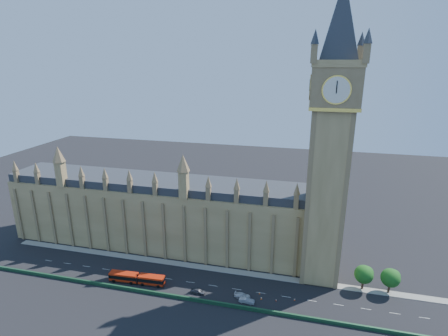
% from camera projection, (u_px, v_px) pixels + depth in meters
% --- Properties ---
extents(ground, '(400.00, 400.00, 0.00)m').
position_uv_depth(ground, '(202.00, 284.00, 117.17)').
color(ground, black).
rests_on(ground, ground).
extents(palace_westminster, '(120.00, 20.00, 28.00)m').
position_uv_depth(palace_westminster, '(157.00, 212.00, 139.20)').
color(palace_westminster, olive).
rests_on(palace_westminster, ground).
extents(elizabeth_tower, '(20.59, 20.59, 105.00)m').
position_uv_depth(elizabeth_tower, '(332.00, 120.00, 105.44)').
color(elizabeth_tower, olive).
rests_on(elizabeth_tower, ground).
extents(bridge_parapet, '(160.00, 0.60, 1.20)m').
position_uv_depth(bridge_parapet, '(193.00, 299.00, 108.64)').
color(bridge_parapet, '#1E4C2D').
rests_on(bridge_parapet, ground).
extents(kerb_north, '(160.00, 3.00, 0.16)m').
position_uv_depth(kerb_north, '(209.00, 268.00, 125.97)').
color(kerb_north, gray).
rests_on(kerb_north, ground).
extents(tree_east_near, '(6.00, 6.00, 8.50)m').
position_uv_depth(tree_east_near, '(365.00, 274.00, 112.98)').
color(tree_east_near, '#382619').
rests_on(tree_east_near, ground).
extents(tree_east_far, '(6.00, 6.00, 8.50)m').
position_uv_depth(tree_east_far, '(391.00, 277.00, 111.16)').
color(tree_east_far, '#382619').
rests_on(tree_east_far, ground).
extents(red_bus, '(19.27, 3.95, 3.26)m').
position_uv_depth(red_bus, '(137.00, 278.00, 117.28)').
color(red_bus, red).
rests_on(red_bus, ground).
extents(car_grey, '(4.86, 2.28, 1.61)m').
position_uv_depth(car_grey, '(198.00, 291.00, 112.23)').
color(car_grey, '#44464C').
rests_on(car_grey, ground).
extents(car_silver, '(4.88, 1.88, 1.59)m').
position_uv_depth(car_silver, '(247.00, 301.00, 107.84)').
color(car_silver, '#999CA0').
rests_on(car_silver, ground).
extents(car_white, '(5.11, 2.21, 1.46)m').
position_uv_depth(car_white, '(242.00, 296.00, 110.21)').
color(car_white, silver).
rests_on(car_white, ground).
extents(cone_a, '(0.47, 0.47, 0.62)m').
position_uv_depth(cone_a, '(295.00, 300.00, 109.03)').
color(cone_a, black).
rests_on(cone_a, ground).
extents(cone_b, '(0.64, 0.64, 0.80)m').
position_uv_depth(cone_b, '(261.00, 298.00, 109.53)').
color(cone_b, black).
rests_on(cone_b, ground).
extents(cone_c, '(0.53, 0.53, 0.69)m').
position_uv_depth(cone_c, '(260.00, 293.00, 112.02)').
color(cone_c, black).
rests_on(cone_c, ground).
extents(cone_d, '(0.40, 0.40, 0.63)m').
position_uv_depth(cone_d, '(276.00, 300.00, 108.72)').
color(cone_d, black).
rests_on(cone_d, ground).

